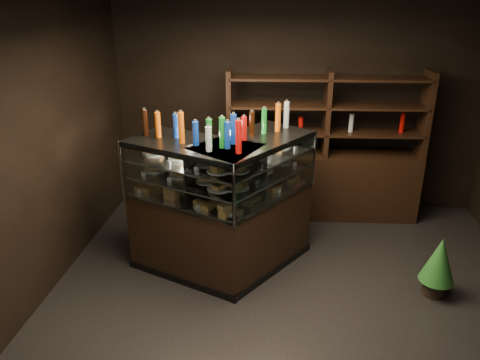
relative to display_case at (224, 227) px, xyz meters
name	(u,v)px	position (x,y,z in m)	size (l,w,h in m)	color
ground	(290,306)	(0.75, -0.64, -0.50)	(5.00, 5.00, 0.00)	black
room_shell	(299,117)	(0.75, -0.64, 1.44)	(5.02, 5.02, 3.01)	black
display_case	(224,227)	(0.00, 0.00, 0.00)	(2.05, 1.54, 1.51)	black
food_display	(223,172)	(0.00, 0.00, 0.66)	(1.67, 1.13, 0.46)	#DEB54F
bottles_top	(223,127)	(0.00, 0.00, 1.14)	(1.50, 0.99, 0.30)	black
potted_conifer	(440,259)	(2.23, -0.28, -0.08)	(0.35, 0.35, 0.74)	black
back_shelving	(322,175)	(1.13, 1.41, 0.10)	(2.57, 0.58, 2.00)	black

